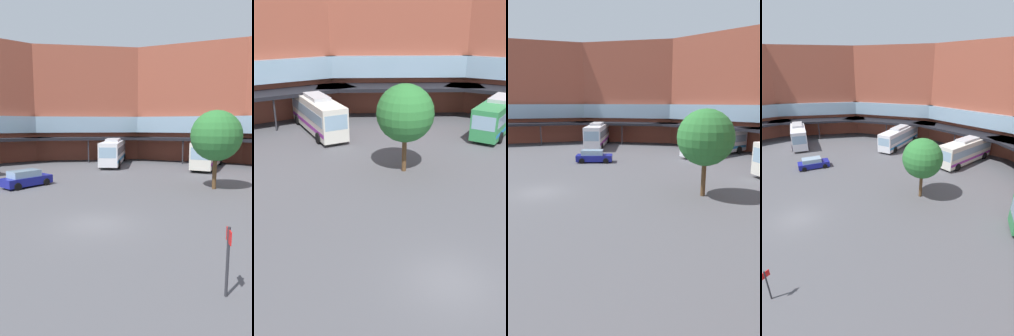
% 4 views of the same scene
% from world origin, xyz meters
% --- Properties ---
extents(ground_plane, '(119.27, 119.27, 0.00)m').
position_xyz_m(ground_plane, '(0.00, 0.00, 0.00)').
color(ground_plane, '#515156').
extents(station_building, '(76.38, 45.33, 17.73)m').
position_xyz_m(station_building, '(-0.00, 19.53, 8.43)').
color(station_building, '#9E4C38').
rests_on(station_building, ground).
extents(bus_1, '(5.53, 11.69, 3.71)m').
position_xyz_m(bus_1, '(-9.15, 23.93, 1.88)').
color(bus_1, white).
rests_on(bus_1, ground).
extents(bus_3, '(11.89, 6.82, 3.97)m').
position_xyz_m(bus_3, '(-23.31, 10.64, 2.01)').
color(bus_3, white).
rests_on(bus_3, ground).
extents(parked_car, '(3.15, 4.75, 1.53)m').
position_xyz_m(parked_car, '(-10.59, 7.05, 0.74)').
color(parked_car, navy).
rests_on(parked_car, ground).
extents(plaza_tree, '(4.40, 4.40, 6.89)m').
position_xyz_m(plaza_tree, '(5.59, 12.15, 4.68)').
color(plaza_tree, brown).
rests_on(plaza_tree, ground).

